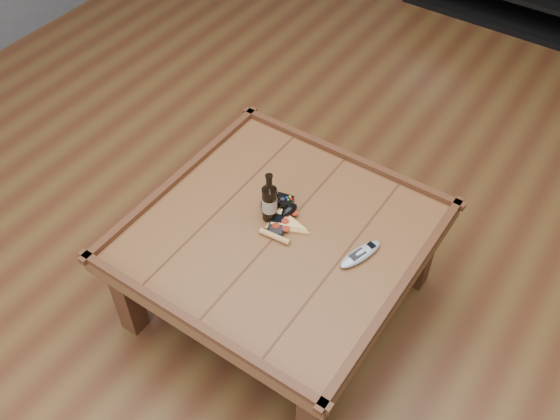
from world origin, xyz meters
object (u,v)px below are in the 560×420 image
Objects in this scene: pizza_slice at (284,225)px; beer_bottle at (269,201)px; smartphone at (277,225)px; game_controller at (279,204)px; remote_control at (360,254)px; coffee_table at (279,242)px.

beer_bottle is at bearing 169.39° from pizza_slice.
pizza_slice is 1.81× the size of smartphone.
game_controller reaches higher than remote_control.
pizza_slice is at bearing -156.55° from remote_control.
game_controller is 0.09m from pizza_slice.
pizza_slice is 1.17× the size of remote_control.
pizza_slice is 0.03m from smartphone.
smartphone is at bearing -73.53° from game_controller.
game_controller is at bearing 130.05° from pizza_slice.
smartphone is at bearing -149.80° from pizza_slice.
coffee_table is at bearing -92.49° from pizza_slice.
pizza_slice is (0.07, -0.07, -0.01)m from game_controller.
beer_bottle is at bearing 129.14° from smartphone.
game_controller is 0.69× the size of pizza_slice.
beer_bottle is at bearing 151.40° from coffee_table.
pizza_slice is at bearing 8.92° from smartphone.
coffee_table is 0.32m from remote_control.
coffee_table is at bearing -28.60° from beer_bottle.
remote_control reaches higher than pizza_slice.
game_controller reaches higher than smartphone.
beer_bottle is 1.13× the size of remote_control.
coffee_table is 6.64× the size of game_controller.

